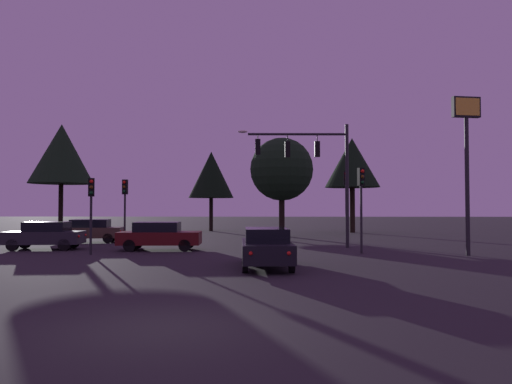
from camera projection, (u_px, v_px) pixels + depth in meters
The scene contains 15 objects.
ground_plane at pixel (238, 240), 33.65m from camera, with size 168.00×168.00×0.00m, color #262326.
traffic_signal_mast_arm at pixel (313, 161), 27.22m from camera, with size 6.37×0.49×7.09m.
traffic_light_corner_left at pixel (125, 199), 28.78m from camera, with size 0.32×0.36×4.00m.
traffic_light_corner_right at pixel (346, 192), 31.73m from camera, with size 0.32×0.36×4.74m.
traffic_light_median at pixel (91, 200), 23.20m from camera, with size 0.37×0.39×3.75m.
traffic_light_far_side at pixel (361, 193), 23.94m from camera, with size 0.37×0.39×4.31m.
car_nearside_lane at pixel (266, 247), 18.22m from camera, with size 2.09×4.68×1.52m.
car_crossing_left at pixel (159, 235), 25.57m from camera, with size 4.49×2.06×1.52m.
car_crossing_right at pixel (45, 235), 25.95m from camera, with size 4.24×2.14×1.52m.
car_far_lane at pixel (89, 230), 31.18m from camera, with size 4.60×2.43×1.52m.
store_sign_illuminated at pixel (467, 140), 22.88m from camera, with size 1.42×0.49×7.66m.
tree_behind_sign at pixel (282, 169), 38.26m from camera, with size 5.08×5.08×7.93m.
tree_left_far at pixel (211, 175), 46.41m from camera, with size 4.40×4.40×7.77m.
tree_center_horizon at pixel (61, 154), 35.31m from camera, with size 4.65×4.65×8.53m.
tree_right_cluster at pixel (352, 163), 43.69m from camera, with size 5.04×5.04×8.70m.
Camera 1 is at (2.02, -9.21, 2.31)m, focal length 33.32 mm.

